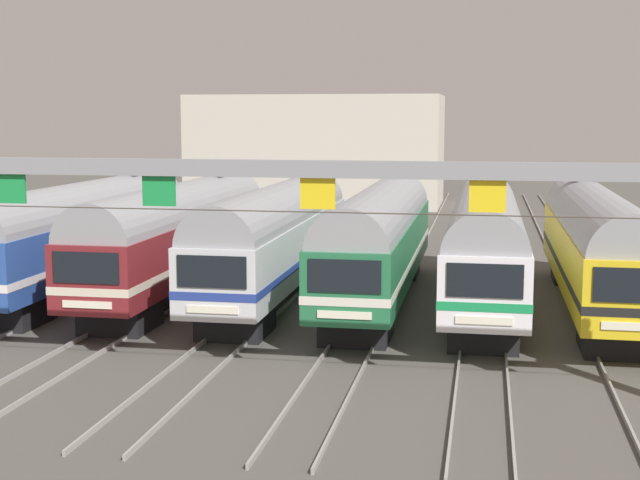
{
  "coord_description": "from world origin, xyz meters",
  "views": [
    {
      "loc": [
        6.32,
        -35.96,
        7.61
      ],
      "look_at": [
        -0.44,
        0.77,
        2.42
      ],
      "focal_mm": 50.55,
      "sensor_mm": 36.0,
      "label": 1
    }
  ],
  "objects_px": {
    "commuter_train_maroon": "(179,233)",
    "commuter_train_green": "(379,238)",
    "commuter_train_blue": "(84,230)",
    "commuter_train_silver": "(277,235)",
    "catenary_gantry": "(237,202)",
    "commuter_train_yellow": "(597,243)",
    "commuter_train_white": "(485,240)"
  },
  "relations": [
    {
      "from": "commuter_train_silver",
      "to": "commuter_train_maroon",
      "type": "bearing_deg",
      "value": 180.0
    },
    {
      "from": "commuter_train_maroon",
      "to": "commuter_train_white",
      "type": "height_order",
      "value": "commuter_train_maroon"
    },
    {
      "from": "commuter_train_green",
      "to": "commuter_train_yellow",
      "type": "height_order",
      "value": "commuter_train_yellow"
    },
    {
      "from": "commuter_train_maroon",
      "to": "commuter_train_green",
      "type": "xyz_separation_m",
      "value": [
        8.5,
        -0.0,
        -0.0
      ]
    },
    {
      "from": "commuter_train_blue",
      "to": "commuter_train_yellow",
      "type": "height_order",
      "value": "same"
    },
    {
      "from": "commuter_train_white",
      "to": "commuter_train_green",
      "type": "bearing_deg",
      "value": 180.0
    },
    {
      "from": "commuter_train_maroon",
      "to": "commuter_train_yellow",
      "type": "relative_size",
      "value": 1.0
    },
    {
      "from": "commuter_train_blue",
      "to": "commuter_train_green",
      "type": "height_order",
      "value": "commuter_train_blue"
    },
    {
      "from": "commuter_train_white",
      "to": "commuter_train_maroon",
      "type": "bearing_deg",
      "value": 179.98
    },
    {
      "from": "commuter_train_green",
      "to": "catenary_gantry",
      "type": "xyz_separation_m",
      "value": [
        -2.13,
        -13.49,
        2.68
      ]
    },
    {
      "from": "commuter_train_green",
      "to": "commuter_train_blue",
      "type": "bearing_deg",
      "value": 179.98
    },
    {
      "from": "commuter_train_blue",
      "to": "commuter_train_yellow",
      "type": "xyz_separation_m",
      "value": [
        21.26,
        0.0,
        0.0
      ]
    },
    {
      "from": "commuter_train_maroon",
      "to": "commuter_train_yellow",
      "type": "distance_m",
      "value": 17.01
    },
    {
      "from": "commuter_train_blue",
      "to": "commuter_train_maroon",
      "type": "xyz_separation_m",
      "value": [
        4.25,
        0.0,
        0.0
      ]
    },
    {
      "from": "commuter_train_blue",
      "to": "commuter_train_silver",
      "type": "bearing_deg",
      "value": 0.0
    },
    {
      "from": "commuter_train_blue",
      "to": "commuter_train_silver",
      "type": "xyz_separation_m",
      "value": [
        8.5,
        0.0,
        0.0
      ]
    },
    {
      "from": "catenary_gantry",
      "to": "commuter_train_white",
      "type": "bearing_deg",
      "value": 64.7
    },
    {
      "from": "commuter_train_silver",
      "to": "commuter_train_white",
      "type": "relative_size",
      "value": 1.0
    },
    {
      "from": "commuter_train_white",
      "to": "catenary_gantry",
      "type": "bearing_deg",
      "value": -115.3
    },
    {
      "from": "commuter_train_blue",
      "to": "commuter_train_green",
      "type": "distance_m",
      "value": 12.76
    },
    {
      "from": "commuter_train_green",
      "to": "commuter_train_yellow",
      "type": "relative_size",
      "value": 1.0
    },
    {
      "from": "commuter_train_blue",
      "to": "commuter_train_silver",
      "type": "relative_size",
      "value": 1.0
    },
    {
      "from": "commuter_train_green",
      "to": "catenary_gantry",
      "type": "height_order",
      "value": "catenary_gantry"
    },
    {
      "from": "catenary_gantry",
      "to": "commuter_train_maroon",
      "type": "bearing_deg",
      "value": 115.29
    },
    {
      "from": "commuter_train_silver",
      "to": "commuter_train_white",
      "type": "height_order",
      "value": "commuter_train_silver"
    },
    {
      "from": "commuter_train_silver",
      "to": "catenary_gantry",
      "type": "height_order",
      "value": "catenary_gantry"
    },
    {
      "from": "commuter_train_silver",
      "to": "commuter_train_white",
      "type": "distance_m",
      "value": 8.5
    },
    {
      "from": "commuter_train_silver",
      "to": "commuter_train_yellow",
      "type": "bearing_deg",
      "value": 0.0
    },
    {
      "from": "commuter_train_silver",
      "to": "catenary_gantry",
      "type": "bearing_deg",
      "value": -81.05
    },
    {
      "from": "commuter_train_maroon",
      "to": "commuter_train_silver",
      "type": "relative_size",
      "value": 1.0
    },
    {
      "from": "commuter_train_blue",
      "to": "commuter_train_silver",
      "type": "height_order",
      "value": "same"
    },
    {
      "from": "commuter_train_white",
      "to": "commuter_train_silver",
      "type": "bearing_deg",
      "value": 179.97
    }
  ]
}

